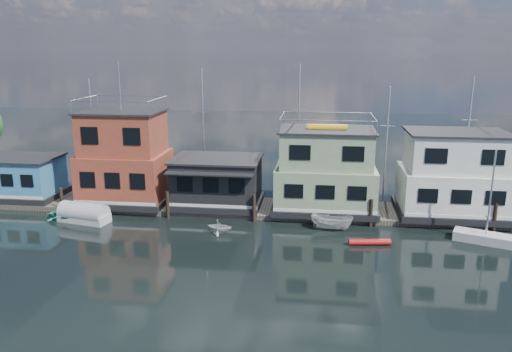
# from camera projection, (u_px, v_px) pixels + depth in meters

# --- Properties ---
(ground) EXTENTS (160.00, 160.00, 0.00)m
(ground) POSITION_uv_depth(u_px,v_px,m) (187.00, 269.00, 30.91)
(ground) COLOR black
(ground) RESTS_ON ground
(dock) EXTENTS (48.00, 5.00, 0.40)m
(dock) POSITION_uv_depth(u_px,v_px,m) (223.00, 207.00, 42.40)
(dock) COLOR #595147
(dock) RESTS_ON ground
(houseboat_blue) EXTENTS (6.40, 4.90, 3.66)m
(houseboat_blue) POSITION_uv_depth(u_px,v_px,m) (23.00, 177.00, 44.09)
(houseboat_blue) COLOR black
(houseboat_blue) RESTS_ON dock
(houseboat_red) EXTENTS (7.40, 5.90, 11.86)m
(houseboat_red) POSITION_uv_depth(u_px,v_px,m) (125.00, 159.00, 42.46)
(houseboat_red) COLOR black
(houseboat_red) RESTS_ON dock
(houseboat_dark) EXTENTS (7.40, 6.10, 4.06)m
(houseboat_dark) POSITION_uv_depth(u_px,v_px,m) (217.00, 182.00, 41.89)
(houseboat_dark) COLOR black
(houseboat_dark) RESTS_ON dock
(houseboat_green) EXTENTS (8.40, 5.90, 7.03)m
(houseboat_green) POSITION_uv_depth(u_px,v_px,m) (325.00, 172.00, 40.53)
(houseboat_green) COLOR black
(houseboat_green) RESTS_ON dock
(houseboat_white) EXTENTS (8.40, 5.90, 6.66)m
(houseboat_white) POSITION_uv_depth(u_px,v_px,m) (453.00, 176.00, 39.31)
(houseboat_white) COLOR black
(houseboat_white) RESTS_ON dock
(pilings) EXTENTS (42.28, 0.28, 2.20)m
(pilings) POSITION_uv_depth(u_px,v_px,m) (212.00, 207.00, 39.52)
(pilings) COLOR #2D2116
(pilings) RESTS_ON ground
(background_masts) EXTENTS (36.40, 0.16, 12.00)m
(background_masts) POSITION_uv_depth(u_px,v_px,m) (285.00, 134.00, 46.25)
(background_masts) COLOR silver
(background_masts) RESTS_ON ground
(tarp_runabout) EXTENTS (4.29, 2.43, 1.64)m
(tarp_runabout) POSITION_uv_depth(u_px,v_px,m) (84.00, 214.00, 39.23)
(tarp_runabout) COLOR beige
(tarp_runabout) RESTS_ON ground
(dinghy_white) EXTENTS (2.13, 1.89, 1.03)m
(dinghy_white) POSITION_uv_depth(u_px,v_px,m) (219.00, 226.00, 36.85)
(dinghy_white) COLOR silver
(dinghy_white) RESTS_ON ground
(dinghy_teal) EXTENTS (4.21, 3.42, 0.77)m
(dinghy_teal) POSITION_uv_depth(u_px,v_px,m) (71.00, 215.00, 39.69)
(dinghy_teal) COLOR teal
(dinghy_teal) RESTS_ON ground
(red_kayak) EXTENTS (2.93, 0.81, 0.43)m
(red_kayak) POSITION_uv_depth(u_px,v_px,m) (370.00, 242.00, 34.65)
(red_kayak) COLOR red
(red_kayak) RESTS_ON ground
(motorboat) EXTENTS (3.41, 1.93, 1.24)m
(motorboat) POSITION_uv_depth(u_px,v_px,m) (332.00, 222.00, 37.40)
(motorboat) COLOR silver
(motorboat) RESTS_ON ground
(day_sailer) EXTENTS (4.44, 2.86, 6.65)m
(day_sailer) POSITION_uv_depth(u_px,v_px,m) (486.00, 237.00, 35.05)
(day_sailer) COLOR silver
(day_sailer) RESTS_ON ground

